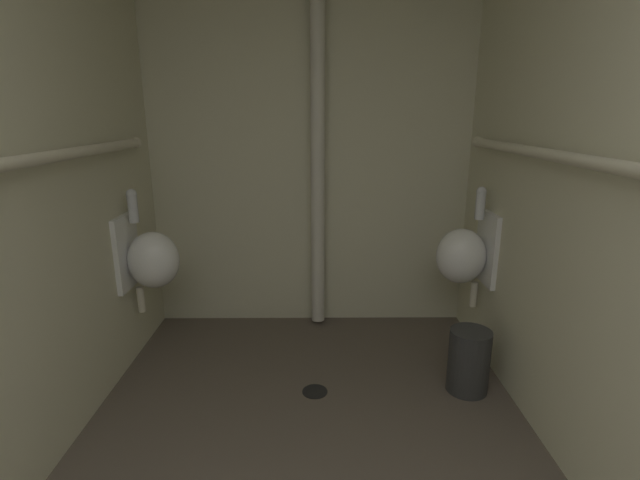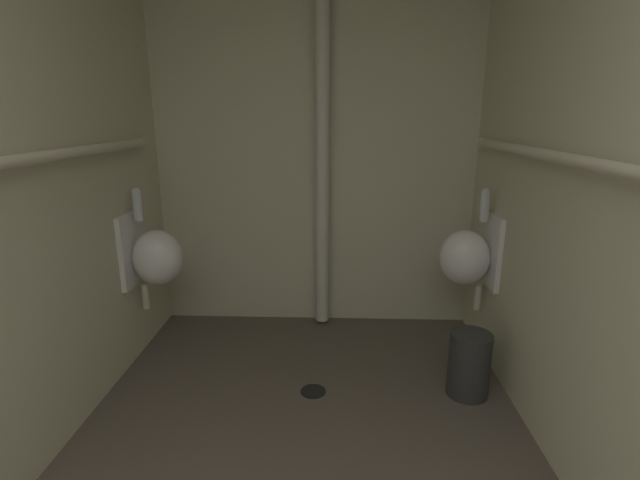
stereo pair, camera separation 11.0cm
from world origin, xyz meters
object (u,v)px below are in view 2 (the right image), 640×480
at_px(urinal_right_mid, 468,256).
at_px(floor_drain, 313,391).
at_px(waste_bin, 469,364).
at_px(urinal_left_mid, 154,256).
at_px(standpipe_back_wall, 322,133).

xyz_separation_m(urinal_right_mid, floor_drain, (-0.91, -0.45, -0.65)).
bearing_deg(waste_bin, urinal_right_mid, 80.35).
height_order(urinal_right_mid, waste_bin, urinal_right_mid).
distance_m(urinal_left_mid, floor_drain, 1.24).
height_order(standpipe_back_wall, floor_drain, standpipe_back_wall).
height_order(urinal_right_mid, standpipe_back_wall, standpipe_back_wall).
xyz_separation_m(urinal_left_mid, floor_drain, (0.98, -0.39, -0.65)).
distance_m(urinal_right_mid, waste_bin, 0.65).
bearing_deg(urinal_right_mid, urinal_left_mid, -178.05).
bearing_deg(urinal_left_mid, standpipe_back_wall, 26.03).
xyz_separation_m(urinal_left_mid, urinal_right_mid, (1.89, 0.06, 0.00)).
bearing_deg(urinal_left_mid, waste_bin, -11.56).
height_order(urinal_left_mid, floor_drain, urinal_left_mid).
height_order(urinal_right_mid, floor_drain, urinal_right_mid).
relative_size(urinal_right_mid, standpipe_back_wall, 0.28).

